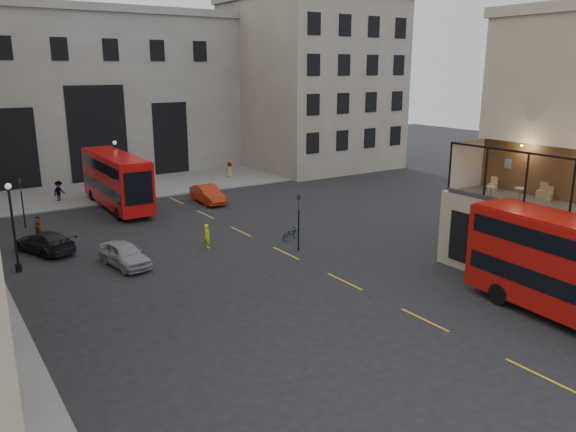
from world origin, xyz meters
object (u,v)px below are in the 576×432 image
car_c (45,242)px  cafe_chair_b (548,196)px  street_lamp_a (14,233)px  car_a (125,254)px  cyclist (207,236)px  cafe_chair_c (542,194)px  cafe_chair_d (492,187)px  pedestrian_d (230,170)px  street_lamp_b (117,173)px  pedestrian_c (135,185)px  traffic_light_far (22,196)px  pedestrian_b (59,192)px  pedestrian_e (38,228)px  bus_far (116,178)px  cafe_table_far (491,190)px  traffic_light_near (299,215)px  bicycle (290,234)px  cafe_table_mid (520,193)px  car_b (208,194)px

car_c → cafe_chair_b: 30.83m
street_lamp_a → car_a: street_lamp_a is taller
cyclist → cafe_chair_c: cafe_chair_c is taller
cyclist → cafe_chair_d: (12.75, -12.50, 4.04)m
pedestrian_d → street_lamp_b: bearing=64.2°
pedestrian_c → pedestrian_d: pedestrian_d is taller
pedestrian_c → cafe_chair_d: size_ratio=2.04×
traffic_light_far → street_lamp_a: 10.20m
traffic_light_far → cafe_chair_b: 35.86m
traffic_light_far → street_lamp_a: (-2.00, -10.00, -0.03)m
street_lamp_b → pedestrian_b: size_ratio=2.78×
pedestrian_b → pedestrian_e: bearing=-145.1°
street_lamp_a → pedestrian_c: (12.99, 17.08, -1.53)m
car_c → cafe_chair_d: size_ratio=5.66×
bus_far → cafe_table_far: cafe_table_far is taller
traffic_light_near → cafe_chair_b: size_ratio=4.81×
bicycle → cafe_table_mid: cafe_table_mid is taller
cafe_table_far → car_b: bearing=102.1°
traffic_light_near → traffic_light_far: size_ratio=1.00×
car_a → cafe_chair_c: 24.45m
bus_far → car_b: 7.93m
traffic_light_near → pedestrian_c: size_ratio=2.19×
pedestrian_b → cafe_chair_c: (18.45, -34.79, 3.92)m
car_c → cafe_chair_c: cafe_chair_c is taller
traffic_light_near → pedestrian_b: bearing=112.9°
street_lamp_b → pedestrian_e: (-8.71, -9.65, -1.57)m
pedestrian_e → pedestrian_b: bearing=137.7°
street_lamp_b → street_lamp_a: bearing=-124.5°
bus_far → cafe_chair_d: cafe_chair_d is taller
car_c → bicycle: car_c is taller
cafe_chair_d → bus_far: bearing=118.0°
pedestrian_c → car_c: bearing=46.8°
pedestrian_d → pedestrian_c: bearing=60.9°
bus_far → pedestrian_c: 6.00m
street_lamp_a → pedestrian_c: street_lamp_a is taller
street_lamp_b → bicycle: bearing=-73.0°
pedestrian_b → pedestrian_c: pedestrian_b is taller
street_lamp_a → street_lamp_b: 19.42m
street_lamp_a → car_a: bearing=-24.7°
street_lamp_b → car_b: street_lamp_b is taller
traffic_light_far → bicycle: (14.98, -13.61, -1.99)m
car_b → street_lamp_a: bearing=-148.4°
pedestrian_d → cafe_chair_b: cafe_chair_b is taller
cafe_chair_c → street_lamp_a: bearing=144.7°
traffic_light_near → car_c: bearing=147.4°
car_a → cafe_table_mid: size_ratio=5.57×
car_c → bicycle: 16.29m
traffic_light_far → car_a: traffic_light_far is taller
bus_far → cafe_chair_d: 30.48m
cafe_table_far → bicycle: bearing=114.5°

